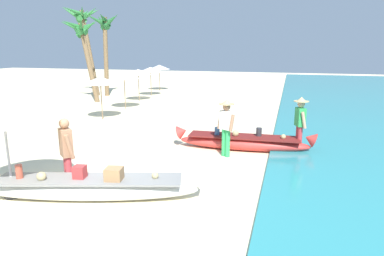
% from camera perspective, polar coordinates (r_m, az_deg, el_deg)
% --- Properties ---
extents(ground_plane, '(80.00, 80.00, 0.00)m').
position_cam_1_polar(ground_plane, '(8.18, -13.99, -9.63)').
color(ground_plane, beige).
extents(boat_white_foreground, '(4.84, 1.92, 0.75)m').
position_cam_1_polar(boat_white_foreground, '(7.61, -16.71, -9.45)').
color(boat_white_foreground, white).
rests_on(boat_white_foreground, ground).
extents(boat_red_midground, '(4.37, 0.91, 0.74)m').
position_cam_1_polar(boat_red_midground, '(10.81, 8.56, -2.32)').
color(boat_red_midground, red).
rests_on(boat_red_midground, ground).
extents(person_vendor_hatted, '(0.57, 0.46, 1.69)m').
position_cam_1_polar(person_vendor_hatted, '(9.93, 5.73, 0.68)').
color(person_vendor_hatted, green).
rests_on(person_vendor_hatted, ground).
extents(person_tourist_customer, '(0.55, 0.51, 1.64)m').
position_cam_1_polar(person_tourist_customer, '(8.03, -20.20, -3.52)').
color(person_tourist_customer, '#B2383D').
rests_on(person_tourist_customer, ground).
extents(person_vendor_assistant, '(0.44, 0.58, 1.72)m').
position_cam_1_polar(person_vendor_assistant, '(10.72, 17.58, 1.13)').
color(person_vendor_assistant, '#B2383D').
rests_on(person_vendor_assistant, ground).
extents(patio_umbrella_large, '(2.17, 2.17, 2.08)m').
position_cam_1_polar(patio_umbrella_large, '(7.95, -29.07, 2.49)').
color(patio_umbrella_large, '#B7B7BC').
rests_on(patio_umbrella_large, ground).
extents(parasol_row_0, '(1.60, 1.60, 1.91)m').
position_cam_1_polar(parasol_row_0, '(15.62, -15.05, 7.69)').
color(parasol_row_0, '#8E6B47').
rests_on(parasol_row_0, ground).
extents(parasol_row_1, '(1.60, 1.60, 1.91)m').
position_cam_1_polar(parasol_row_1, '(18.14, -11.27, 8.59)').
color(parasol_row_1, '#8E6B47').
rests_on(parasol_row_1, ground).
extents(parasol_row_2, '(1.60, 1.60, 1.91)m').
position_cam_1_polar(parasol_row_2, '(20.73, -8.96, 9.22)').
color(parasol_row_2, '#8E6B47').
rests_on(parasol_row_2, ground).
extents(parasol_row_3, '(1.60, 1.60, 1.91)m').
position_cam_1_polar(parasol_row_3, '(23.00, -6.93, 9.66)').
color(parasol_row_3, '#8E6B47').
rests_on(parasol_row_3, ground).
extents(parasol_row_4, '(1.60, 1.60, 1.91)m').
position_cam_1_polar(parasol_row_4, '(25.95, -5.47, 10.09)').
color(parasol_row_4, '#8E6B47').
rests_on(parasol_row_4, ground).
extents(palm_tree_tall_inland, '(2.67, 2.91, 5.86)m').
position_cam_1_polar(palm_tree_tall_inland, '(24.48, -17.73, 16.43)').
color(palm_tree_tall_inland, brown).
rests_on(palm_tree_tall_inland, ground).
extents(palm_tree_leaning_seaward, '(2.52, 2.66, 4.85)m').
position_cam_1_polar(palm_tree_leaning_seaward, '(21.41, -17.84, 14.61)').
color(palm_tree_leaning_seaward, brown).
rests_on(palm_tree_leaning_seaward, ground).
extents(palm_tree_mid_cluster, '(2.19, 2.38, 5.37)m').
position_cam_1_polar(palm_tree_mid_cluster, '(23.53, -14.37, 15.38)').
color(palm_tree_mid_cluster, brown).
rests_on(palm_tree_mid_cluster, ground).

